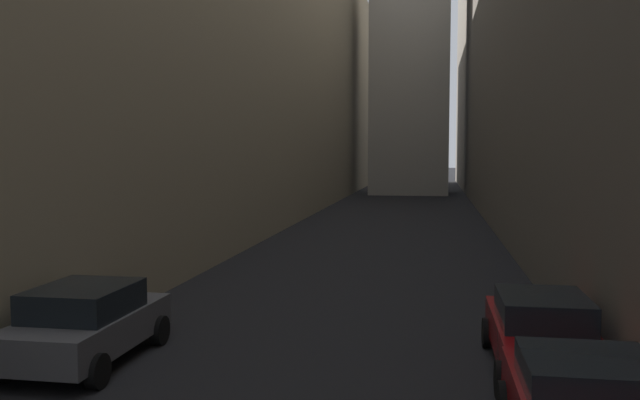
# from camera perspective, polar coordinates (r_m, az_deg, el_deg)

# --- Properties ---
(ground_plane) EXTENTS (264.00, 264.00, 0.00)m
(ground_plane) POSITION_cam_1_polar(r_m,az_deg,el_deg) (40.29, 6.31, -1.80)
(ground_plane) COLOR black
(building_block_left) EXTENTS (14.16, 108.00, 21.87)m
(building_block_left) POSITION_cam_1_polar(r_m,az_deg,el_deg) (45.08, -10.01, 12.74)
(building_block_left) COLOR gray
(building_block_left) RESTS_ON ground
(building_block_right) EXTENTS (12.24, 108.00, 25.79)m
(building_block_right) POSITION_cam_1_polar(r_m,az_deg,el_deg) (43.89, 22.53, 15.32)
(building_block_right) COLOR #60594F
(building_block_right) RESTS_ON ground
(parked_car_left_third) EXTENTS (2.06, 4.00, 1.56)m
(parked_car_left_third) POSITION_cam_1_polar(r_m,az_deg,el_deg) (14.13, -19.41, -9.89)
(parked_car_left_third) COLOR #4C4C51
(parked_car_left_third) RESTS_ON ground
(parked_car_right_far) EXTENTS (1.95, 4.36, 1.51)m
(parked_car_right_far) POSITION_cam_1_polar(r_m,az_deg,el_deg) (13.48, 18.51, -10.73)
(parked_car_right_far) COLOR maroon
(parked_car_right_far) RESTS_ON ground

